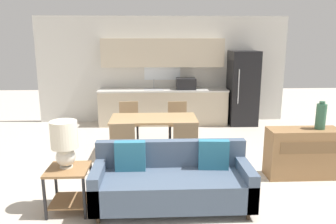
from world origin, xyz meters
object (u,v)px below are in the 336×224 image
Objects in this scene: vase at (321,116)px; dining_chair_far_left at (129,120)px; refrigerator at (243,88)px; dining_chair_far_right at (178,120)px; dining_table at (154,121)px; dining_chair_near_left at (123,144)px; side_table at (69,182)px; credenza at (303,153)px; dining_chair_near_right at (185,143)px; couch at (172,181)px; table_lamp at (64,141)px.

dining_chair_far_left is (-3.10, 1.89, -0.51)m from vase.
dining_chair_far_left is at bearing -153.27° from refrigerator.
dining_chair_far_left is 1.00× the size of dining_chair_far_right.
dining_table is at bearing -125.36° from dining_chair_far_right.
vase reaches higher than dining_chair_far_left.
dining_chair_near_left is at bearing -122.83° from dining_table.
refrigerator is 2.17× the size of dining_chair_far_right.
refrigerator is at bearing 51.35° from side_table.
credenza is at bearing -178.33° from vase.
side_table is 0.67× the size of dining_chair_far_left.
dining_chair_near_right reaches higher than dining_table.
vase is (2.35, 0.83, 0.65)m from couch.
credenza is (2.35, -1.11, -0.27)m from dining_table.
couch is at bearing -79.74° from dining_chair_far_left.
couch is 1.37m from dining_chair_near_left.
side_table is at bearing -106.75° from dining_chair_far_left.
refrigerator reaches higher than vase.
dining_chair_near_left is 1.00× the size of dining_chair_far_right.
table_lamp reaches higher than credenza.
credenza is at bearing 168.88° from dining_chair_near_right.
side_table is 2.01m from dining_chair_near_right.
couch is 2.69m from dining_chair_far_right.
dining_table is 1.42× the size of credenza.
dining_table is at bearing -57.29° from dining_chair_near_right.
couch is at bearing -116.19° from refrigerator.
credenza is 2.61m from dining_chair_far_right.
vase reaches higher than dining_table.
couch is 1.32m from side_table.
dining_chair_near_right is at bearing -91.01° from dining_chair_far_right.
refrigerator reaches higher than dining_chair_near_right.
table_lamp reaches higher than dining_chair_near_right.
vase is at bearing -36.45° from dining_chair_far_left.
table_lamp is at bearing 59.69° from dining_chair_near_left.
side_table is at bearing -118.59° from dining_table.
couch is at bearing 2.89° from side_table.
couch is 1.47m from table_lamp.
dining_chair_far_right is at bearing -90.72° from dining_chair_near_right.
refrigerator is 5.34m from table_lamp.
dining_table is 1.97m from couch.
refrigerator is 3.15m from dining_table.
dining_chair_far_right is (1.62, 2.71, -0.44)m from table_lamp.
vase is 3.15m from dining_chair_near_left.
side_table is at bearing -165.50° from credenza.
dining_chair_near_left is at bearing 122.85° from couch.
side_table is (-3.34, -4.18, -0.54)m from refrigerator.
refrigerator is 3.06× the size of table_lamp.
couch is 1.20m from dining_chair_near_right.
dining_table is at bearing 60.43° from table_lamp.
dining_chair_near_right is at bearing 37.46° from side_table.
dining_chair_near_right is at bearing -61.80° from dining_chair_far_left.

